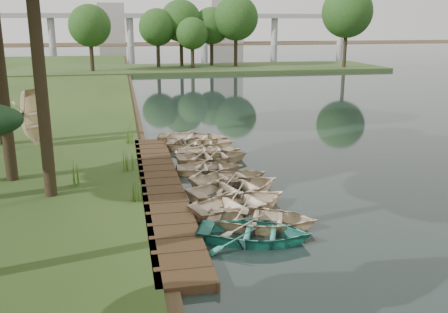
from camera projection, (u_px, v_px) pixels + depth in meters
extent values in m
plane|color=#3D2F1D|center=(201.00, 189.00, 20.08)|extent=(300.00, 300.00, 0.00)
cube|color=#382615|center=(161.00, 188.00, 19.73)|extent=(1.60, 16.00, 0.30)
cube|color=#334920|center=(202.00, 69.00, 68.84)|extent=(50.00, 14.00, 0.45)
cylinder|color=black|center=(21.00, 51.00, 63.64)|extent=(0.50, 0.50, 4.80)
sphere|color=#244A19|center=(18.00, 22.00, 62.70)|extent=(5.60, 5.60, 5.60)
cylinder|color=black|center=(75.00, 51.00, 64.93)|extent=(0.50, 0.50, 4.80)
sphere|color=#244A19|center=(73.00, 22.00, 63.99)|extent=(5.60, 5.60, 5.60)
cylinder|color=black|center=(127.00, 50.00, 66.22)|extent=(0.50, 0.50, 4.80)
sphere|color=#244A19|center=(126.00, 22.00, 65.28)|extent=(5.60, 5.60, 5.60)
cylinder|color=black|center=(177.00, 50.00, 67.51)|extent=(0.50, 0.50, 4.80)
sphere|color=#244A19|center=(176.00, 22.00, 66.57)|extent=(5.60, 5.60, 5.60)
cylinder|color=black|center=(225.00, 49.00, 68.80)|extent=(0.50, 0.50, 4.80)
sphere|color=#244A19|center=(225.00, 22.00, 67.86)|extent=(5.60, 5.60, 5.60)
cylinder|color=black|center=(271.00, 49.00, 70.09)|extent=(0.50, 0.50, 4.80)
sphere|color=#244A19|center=(272.00, 22.00, 69.15)|extent=(5.60, 5.60, 5.60)
cylinder|color=black|center=(316.00, 48.00, 71.39)|extent=(0.50, 0.50, 4.80)
sphere|color=#244A19|center=(317.00, 22.00, 70.44)|extent=(5.60, 5.60, 5.60)
cube|color=#A5A5A0|center=(167.00, 16.00, 133.38)|extent=(90.00, 4.00, 1.20)
cylinder|color=#A5A5A0|center=(51.00, 32.00, 128.62)|extent=(1.80, 1.80, 8.00)
cylinder|color=#A5A5A0|center=(130.00, 31.00, 132.49)|extent=(1.80, 1.80, 8.00)
cylinder|color=#A5A5A0|center=(204.00, 31.00, 136.36)|extent=(1.80, 1.80, 8.00)
cylinder|color=#A5A5A0|center=(274.00, 31.00, 140.24)|extent=(1.80, 1.80, 8.00)
cylinder|color=#A5A5A0|center=(341.00, 31.00, 144.11)|extent=(1.80, 1.80, 8.00)
cube|color=#A5A5A0|center=(225.00, 13.00, 155.90)|extent=(10.00, 8.00, 18.00)
cube|color=#A5A5A0|center=(112.00, 23.00, 154.63)|extent=(8.00, 8.00, 12.00)
imported|color=teal|center=(255.00, 230.00, 15.11)|extent=(4.11, 3.52, 0.72)
imported|color=beige|center=(262.00, 217.00, 16.12)|extent=(4.19, 3.59, 0.73)
imported|color=beige|center=(241.00, 201.00, 17.51)|extent=(4.45, 3.80, 0.78)
imported|color=beige|center=(236.00, 186.00, 19.10)|extent=(4.59, 3.93, 0.80)
imported|color=beige|center=(231.00, 176.00, 20.44)|extent=(3.81, 3.11, 0.69)
imported|color=beige|center=(210.00, 166.00, 22.00)|extent=(3.14, 2.35, 0.62)
imported|color=beige|center=(213.00, 155.00, 23.64)|extent=(3.70, 2.80, 0.72)
imported|color=beige|center=(210.00, 150.00, 24.76)|extent=(3.35, 2.49, 0.67)
imported|color=beige|center=(200.00, 142.00, 26.25)|extent=(3.95, 3.12, 0.74)
imported|color=beige|center=(193.00, 136.00, 27.30)|extent=(4.61, 3.96, 0.80)
imported|color=beige|center=(35.00, 140.00, 25.70)|extent=(3.63, 3.38, 0.61)
cylinder|color=black|center=(38.00, 58.00, 17.20)|extent=(0.44, 0.44, 10.02)
cone|color=#3F661E|center=(137.00, 189.00, 17.77)|extent=(0.60, 0.60, 0.95)
cone|color=#3F661E|center=(76.00, 174.00, 19.51)|extent=(0.60, 0.60, 0.91)
cone|color=#3F661E|center=(129.00, 159.00, 21.58)|extent=(0.60, 0.60, 0.95)
cone|color=#3F661E|center=(131.00, 134.00, 26.34)|extent=(0.60, 0.60, 0.98)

